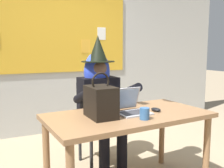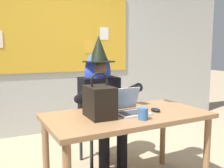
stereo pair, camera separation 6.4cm
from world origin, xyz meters
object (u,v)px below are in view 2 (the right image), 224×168
object	(u,v)px
desk_main	(128,123)
handbag	(99,101)
coffee_mug	(143,114)
person_costumed	(101,95)
computer_mouse	(155,110)
chair_at_desk	(97,117)
laptop	(130,107)

from	to	relation	value
desk_main	handbag	world-z (taller)	handbag
desk_main	coffee_mug	xyz separation A→B (m)	(0.02, -0.22, 0.14)
person_costumed	computer_mouse	bearing A→B (deg)	21.94
computer_mouse	handbag	distance (m)	0.55
chair_at_desk	person_costumed	world-z (taller)	person_costumed
person_costumed	handbag	xyz separation A→B (m)	(-0.27, -0.62, 0.06)
desk_main	computer_mouse	size ratio (longest dim) A/B	14.15
handbag	chair_at_desk	bearing A→B (deg)	70.31
chair_at_desk	person_costumed	xyz separation A→B (m)	(0.00, -0.12, 0.28)
person_costumed	laptop	bearing A→B (deg)	2.99
computer_mouse	chair_at_desk	bearing A→B (deg)	95.91
laptop	person_costumed	bearing A→B (deg)	90.40
laptop	coffee_mug	distance (m)	0.24
handbag	computer_mouse	bearing A→B (deg)	-3.96
desk_main	handbag	xyz separation A→B (m)	(-0.27, -0.01, 0.22)
person_costumed	chair_at_desk	bearing A→B (deg)	-179.05
chair_at_desk	laptop	size ratio (longest dim) A/B	3.03
person_costumed	handbag	distance (m)	0.68
chair_at_desk	laptop	world-z (taller)	laptop
desk_main	person_costumed	size ratio (longest dim) A/B	1.02
chair_at_desk	handbag	world-z (taller)	handbag
person_costumed	desk_main	bearing A→B (deg)	0.19
desk_main	chair_at_desk	world-z (taller)	chair_at_desk
handbag	coffee_mug	bearing A→B (deg)	-36.43
handbag	person_costumed	bearing A→B (deg)	66.62
desk_main	chair_at_desk	bearing A→B (deg)	90.38
person_costumed	computer_mouse	distance (m)	0.71
desk_main	person_costumed	bearing A→B (deg)	90.25
handbag	coffee_mug	distance (m)	0.37
person_costumed	coffee_mug	size ratio (longest dim) A/B	15.24
laptop	computer_mouse	size ratio (longest dim) A/B	2.92
laptop	handbag	xyz separation A→B (m)	(-0.30, -0.02, 0.09)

